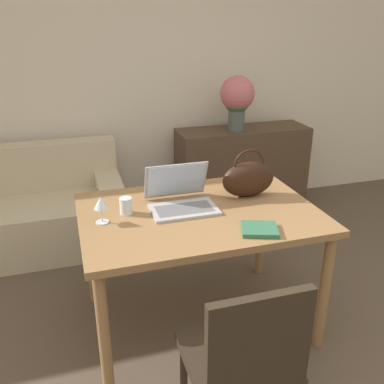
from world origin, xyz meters
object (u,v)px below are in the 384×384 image
(handbag, at_px, (248,179))
(couch, at_px, (12,217))
(laptop, at_px, (180,195))
(flower_vase, at_px, (237,98))
(wine_glass, at_px, (101,204))
(drinking_glass, at_px, (126,206))
(chair, at_px, (244,358))

(handbag, bearing_deg, couch, 141.54)
(laptop, height_order, flower_vase, flower_vase)
(laptop, bearing_deg, flower_vase, 55.81)
(laptop, height_order, wine_glass, laptop)
(handbag, bearing_deg, laptop, -177.76)
(laptop, distance_m, wine_glass, 0.47)
(drinking_glass, bearing_deg, flower_vase, 47.65)
(wine_glass, relative_size, handbag, 0.45)
(drinking_glass, relative_size, wine_glass, 0.63)
(laptop, xyz_separation_m, wine_glass, (-0.46, -0.09, 0.04))
(chair, relative_size, handbag, 2.70)
(laptop, height_order, handbag, handbag)
(chair, bearing_deg, wine_glass, 118.09)
(couch, distance_m, wine_glass, 1.58)
(couch, distance_m, handbag, 2.03)
(drinking_glass, bearing_deg, laptop, 3.15)
(couch, bearing_deg, laptop, -48.43)
(flower_vase, bearing_deg, drinking_glass, -132.35)
(drinking_glass, bearing_deg, couch, 121.68)
(couch, bearing_deg, flower_vase, 2.43)
(chair, distance_m, flower_vase, 2.52)
(drinking_glass, xyz_separation_m, flower_vase, (1.21, 1.33, 0.31))
(drinking_glass, relative_size, handbag, 0.29)
(drinking_glass, height_order, wine_glass, wine_glass)
(chair, height_order, laptop, laptop)
(drinking_glass, bearing_deg, wine_glass, -151.84)
(couch, relative_size, wine_glass, 11.80)
(chair, bearing_deg, couch, 116.62)
(couch, bearing_deg, wine_glass, -64.60)
(wine_glass, bearing_deg, drinking_glass, 28.16)
(chair, height_order, handbag, handbag)
(couch, xyz_separation_m, drinking_glass, (0.77, -1.24, 0.53))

